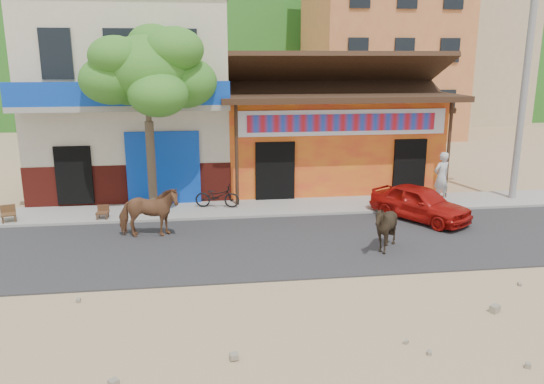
# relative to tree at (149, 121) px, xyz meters

# --- Properties ---
(ground) EXTENTS (120.00, 120.00, 0.00)m
(ground) POSITION_rel_tree_xyz_m (4.60, -5.80, -3.12)
(ground) COLOR #9E825B
(ground) RESTS_ON ground
(road) EXTENTS (60.00, 5.00, 0.04)m
(road) POSITION_rel_tree_xyz_m (4.60, -3.30, -3.10)
(road) COLOR #28282B
(road) RESTS_ON ground
(sidewalk) EXTENTS (60.00, 2.00, 0.12)m
(sidewalk) POSITION_rel_tree_xyz_m (4.60, 0.20, -3.06)
(sidewalk) COLOR gray
(sidewalk) RESTS_ON ground
(dance_club) EXTENTS (8.00, 6.00, 3.60)m
(dance_club) POSITION_rel_tree_xyz_m (6.60, 4.20, -1.32)
(dance_club) COLOR orange
(dance_club) RESTS_ON ground
(cafe_building) EXTENTS (7.00, 6.00, 7.00)m
(cafe_building) POSITION_rel_tree_xyz_m (-0.90, 4.20, 0.38)
(cafe_building) COLOR beige
(cafe_building) RESTS_ON ground
(apartment_front) EXTENTS (9.00, 9.00, 12.00)m
(apartment_front) POSITION_rel_tree_xyz_m (13.60, 18.20, 2.88)
(apartment_front) COLOR #CC723F
(apartment_front) RESTS_ON ground
(apartment_rear) EXTENTS (8.00, 8.00, 10.00)m
(apartment_rear) POSITION_rel_tree_xyz_m (22.60, 24.20, 1.88)
(apartment_rear) COLOR tan
(apartment_rear) RESTS_ON ground
(hillside) EXTENTS (100.00, 40.00, 24.00)m
(hillside) POSITION_rel_tree_xyz_m (4.60, 64.20, 8.88)
(hillside) COLOR #194C14
(hillside) RESTS_ON ground
(tree) EXTENTS (3.00, 3.00, 6.00)m
(tree) POSITION_rel_tree_xyz_m (0.00, 0.00, 0.00)
(tree) COLOR #2D721E
(tree) RESTS_ON sidewalk
(utility_pole) EXTENTS (0.24, 0.24, 8.00)m
(utility_pole) POSITION_rel_tree_xyz_m (12.80, 0.20, 1.00)
(utility_pole) COLOR gray
(utility_pole) RESTS_ON sidewalk
(cow_tan) EXTENTS (1.74, 0.80, 1.47)m
(cow_tan) POSITION_rel_tree_xyz_m (0.06, -2.25, -2.35)
(cow_tan) COLOR brown
(cow_tan) RESTS_ON road
(cow_dark) EXTENTS (1.40, 1.30, 1.33)m
(cow_dark) POSITION_rel_tree_xyz_m (6.40, -4.27, -2.42)
(cow_dark) COLOR black
(cow_dark) RESTS_ON road
(red_car) EXTENTS (2.89, 3.46, 1.11)m
(red_car) POSITION_rel_tree_xyz_m (8.47, -1.67, -2.52)
(red_car) COLOR #A7100B
(red_car) RESTS_ON road
(scooter) EXTENTS (1.58, 0.80, 0.79)m
(scooter) POSITION_rel_tree_xyz_m (2.10, 0.34, -2.60)
(scooter) COLOR black
(scooter) RESTS_ON sidewalk
(pedestrian) EXTENTS (0.75, 0.62, 1.77)m
(pedestrian) POSITION_rel_tree_xyz_m (9.96, 0.07, -2.11)
(pedestrian) COLOR beige
(pedestrian) RESTS_ON sidewalk
(cafe_chair_left) EXTENTS (0.55, 0.55, 0.94)m
(cafe_chair_left) POSITION_rel_tree_xyz_m (-4.40, -0.42, -2.53)
(cafe_chair_left) COLOR #452617
(cafe_chair_left) RESTS_ON sidewalk
(cafe_chair_right) EXTENTS (0.38, 0.38, 0.78)m
(cafe_chair_right) POSITION_rel_tree_xyz_m (-1.55, -0.50, -2.61)
(cafe_chair_right) COLOR #492F18
(cafe_chair_right) RESTS_ON sidewalk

